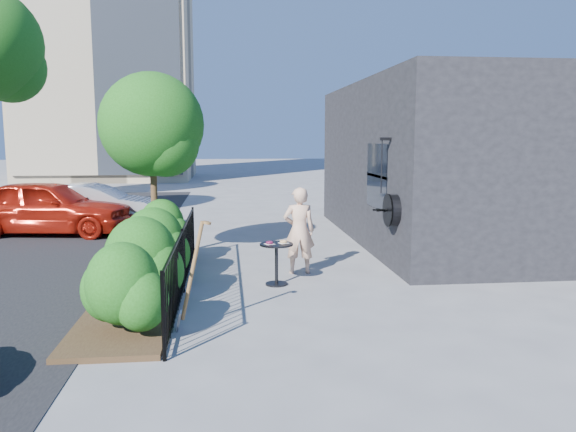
{
  "coord_description": "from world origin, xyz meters",
  "views": [
    {
      "loc": [
        -0.73,
        -9.47,
        2.63
      ],
      "look_at": [
        0.37,
        0.66,
        1.2
      ],
      "focal_mm": 35.0,
      "sensor_mm": 36.0,
      "label": 1
    }
  ],
  "objects": [
    {
      "name": "shop_building",
      "position": [
        5.5,
        4.5,
        2.0
      ],
      "size": [
        6.22,
        9.0,
        4.0
      ],
      "color": "black",
      "rests_on": "ground"
    },
    {
      "name": "planting_bed",
      "position": [
        -2.2,
        0.0,
        0.04
      ],
      "size": [
        1.3,
        6.0,
        0.08
      ],
      "primitive_type": "cube",
      "color": "#382616",
      "rests_on": "ground"
    },
    {
      "name": "cafe_table",
      "position": [
        0.13,
        0.32,
        0.52
      ],
      "size": [
        0.6,
        0.6,
        0.8
      ],
      "rotation": [
        0.0,
        0.0,
        0.43
      ],
      "color": "black",
      "rests_on": "ground"
    },
    {
      "name": "car_red",
      "position": [
        -5.56,
        6.26,
        0.76
      ],
      "size": [
        4.65,
        2.41,
        1.51
      ],
      "primitive_type": "imported",
      "rotation": [
        0.0,
        0.0,
        1.42
      ],
      "color": "#A91B0E",
      "rests_on": "ground"
    },
    {
      "name": "woman",
      "position": [
        0.64,
        1.15,
        0.84
      ],
      "size": [
        0.62,
        0.41,
        1.69
      ],
      "primitive_type": "imported",
      "rotation": [
        0.0,
        0.0,
        3.13
      ],
      "color": "#DEAE8F",
      "rests_on": "ground"
    },
    {
      "name": "shovel",
      "position": [
        -1.26,
        -1.91,
        0.68
      ],
      "size": [
        0.52,
        0.2,
        1.55
      ],
      "color": "brown",
      "rests_on": "ground"
    },
    {
      "name": "car_silver",
      "position": [
        -4.58,
        7.19,
        0.65
      ],
      "size": [
        3.98,
        1.52,
        1.3
      ],
      "primitive_type": "imported",
      "rotation": [
        0.0,
        0.0,
        1.53
      ],
      "color": "#B0B1B6",
      "rests_on": "ground"
    },
    {
      "name": "ground",
      "position": [
        0.0,
        0.0,
        0.0
      ],
      "size": [
        120.0,
        120.0,
        0.0
      ],
      "primitive_type": "plane",
      "color": "gray",
      "rests_on": "ground"
    },
    {
      "name": "fence",
      "position": [
        -1.5,
        0.0,
        0.56
      ],
      "size": [
        0.05,
        6.05,
        1.1
      ],
      "color": "black",
      "rests_on": "ground"
    },
    {
      "name": "shrubs",
      "position": [
        -2.1,
        0.1,
        0.7
      ],
      "size": [
        1.1,
        5.6,
        1.24
      ],
      "color": "#1A5212",
      "rests_on": "ground"
    },
    {
      "name": "patio_tree",
      "position": [
        -2.24,
        2.76,
        2.76
      ],
      "size": [
        2.2,
        2.2,
        3.94
      ],
      "color": "#3F2B19",
      "rests_on": "ground"
    }
  ]
}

